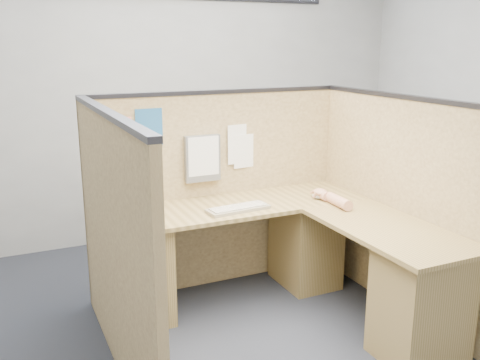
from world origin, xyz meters
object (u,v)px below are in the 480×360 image
mouse (320,196)px  laptop (130,201)px  l_desk (284,262)px  keyboard (238,208)px

mouse → laptop: bearing=166.3°
l_desk → mouse: (0.45, 0.25, 0.36)m
laptop → keyboard: bearing=-31.7°
laptop → mouse: bearing=-19.1°
keyboard → l_desk: bearing=-52.1°
l_desk → laptop: (-0.92, 0.59, 0.40)m
laptop → keyboard: laptop is taller
l_desk → keyboard: size_ratio=4.20×
keyboard → laptop: bearing=148.4°
keyboard → mouse: mouse is taller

